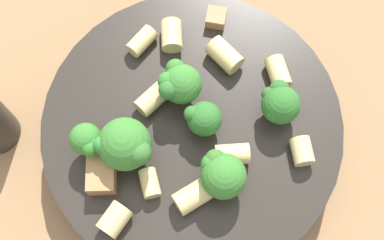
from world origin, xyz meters
TOP-DOWN VIEW (x-y plane):
  - ground_plane at (0.00, 0.00)m, footprint 2.00×2.00m
  - pasta_bowl at (0.00, 0.00)m, footprint 0.24×0.24m
  - broccoli_floret_0 at (0.02, 0.01)m, footprint 0.03×0.03m
  - broccoli_floret_1 at (-0.03, 0.04)m, footprint 0.04×0.04m
  - broccoli_floret_2 at (0.02, -0.06)m, footprint 0.03×0.03m
  - broccoli_floret_3 at (-0.04, -0.03)m, footprint 0.03×0.03m
  - broccoli_floret_4 at (-0.04, 0.07)m, footprint 0.03×0.02m
  - broccoli_floret_5 at (0.00, -0.01)m, footprint 0.03×0.03m
  - rigatoni_0 at (-0.06, -0.01)m, footprint 0.03×0.03m
  - rigatoni_1 at (0.05, -0.06)m, footprint 0.03×0.03m
  - rigatoni_2 at (0.01, 0.03)m, footprint 0.03×0.03m
  - rigatoni_3 at (-0.05, 0.02)m, footprint 0.02×0.02m
  - rigatoni_4 at (0.06, -0.01)m, footprint 0.03×0.03m
  - rigatoni_5 at (0.06, 0.06)m, footprint 0.03×0.02m
  - rigatoni_6 at (0.07, 0.03)m, footprint 0.03×0.02m
  - rigatoni_7 at (-0.02, -0.04)m, footprint 0.02×0.03m
  - rigatoni_8 at (-0.01, -0.09)m, footprint 0.02×0.02m
  - rigatoni_9 at (-0.09, 0.04)m, footprint 0.03×0.02m
  - chicken_chunk_0 at (-0.06, 0.06)m, footprint 0.03×0.03m
  - chicken_chunk_1 at (0.10, -0.00)m, footprint 0.02×0.02m

SIDE VIEW (x-z plane):
  - ground_plane at x=0.00m, z-range 0.00..0.00m
  - pasta_bowl at x=0.00m, z-range 0.00..0.04m
  - chicken_chunk_1 at x=0.10m, z-range 0.04..0.05m
  - rigatoni_3 at x=-0.05m, z-range 0.04..0.05m
  - rigatoni_5 at x=0.06m, z-range 0.04..0.05m
  - rigatoni_1 at x=0.05m, z-range 0.04..0.06m
  - rigatoni_8 at x=-0.01m, z-range 0.04..0.06m
  - rigatoni_2 at x=0.01m, z-range 0.04..0.06m
  - rigatoni_7 at x=-0.02m, z-range 0.04..0.06m
  - rigatoni_6 at x=0.07m, z-range 0.04..0.06m
  - chicken_chunk_0 at x=-0.06m, z-range 0.04..0.06m
  - rigatoni_9 at x=-0.09m, z-range 0.04..0.06m
  - rigatoni_0 at x=-0.06m, z-range 0.04..0.06m
  - rigatoni_4 at x=0.06m, z-range 0.04..0.06m
  - broccoli_floret_5 at x=0.00m, z-range 0.04..0.08m
  - broccoli_floret_2 at x=0.02m, z-range 0.04..0.08m
  - broccoli_floret_4 at x=-0.04m, z-range 0.05..0.08m
  - broccoli_floret_3 at x=-0.04m, z-range 0.04..0.08m
  - broccoli_floret_0 at x=0.02m, z-range 0.05..0.09m
  - broccoli_floret_1 at x=-0.03m, z-range 0.04..0.09m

